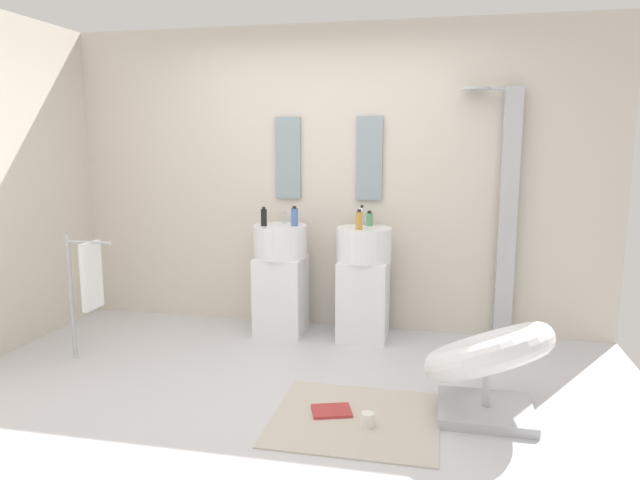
{
  "coord_description": "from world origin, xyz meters",
  "views": [
    {
      "loc": [
        0.99,
        -3.35,
        1.62
      ],
      "look_at": [
        0.15,
        0.55,
        0.95
      ],
      "focal_mm": 32.73,
      "sensor_mm": 36.0,
      "label": 1
    }
  ],
  "objects": [
    {
      "name": "ground_plane",
      "position": [
        0.0,
        0.0,
        -0.02
      ],
      "size": [
        4.8,
        3.6,
        0.04
      ],
      "primitive_type": "cube",
      "color": "silver"
    },
    {
      "name": "rear_partition",
      "position": [
        0.0,
        1.65,
        1.3
      ],
      "size": [
        4.8,
        0.1,
        2.6
      ],
      "primitive_type": "cube",
      "color": "beige",
      "rests_on": "ground_plane"
    },
    {
      "name": "pedestal_sink_left",
      "position": [
        -0.35,
        1.31,
        0.49
      ],
      "size": [
        0.45,
        0.45,
        1.03
      ],
      "color": "white",
      "rests_on": "ground_plane"
    },
    {
      "name": "pedestal_sink_right",
      "position": [
        0.35,
        1.31,
        0.49
      ],
      "size": [
        0.45,
        0.45,
        1.03
      ],
      "color": "white",
      "rests_on": "ground_plane"
    },
    {
      "name": "vanity_mirror_left",
      "position": [
        -0.35,
        1.58,
        1.48
      ],
      "size": [
        0.22,
        0.03,
        0.7
      ],
      "primitive_type": "cube",
      "color": "#8C9EA8"
    },
    {
      "name": "vanity_mirror_right",
      "position": [
        0.35,
        1.58,
        1.48
      ],
      "size": [
        0.22,
        0.03,
        0.7
      ],
      "primitive_type": "cube",
      "color": "#8C9EA8"
    },
    {
      "name": "shower_column",
      "position": [
        1.47,
        1.53,
        1.08
      ],
      "size": [
        0.49,
        0.24,
        2.05
      ],
      "color": "#B7BABF",
      "rests_on": "ground_plane"
    },
    {
      "name": "lounge_chair",
      "position": [
        1.27,
        0.07,
        0.35
      ],
      "size": [
        1.09,
        1.09,
        0.65
      ],
      "color": "#B7BABF",
      "rests_on": "ground_plane"
    },
    {
      "name": "towel_rack",
      "position": [
        -1.57,
        0.39,
        0.63
      ],
      "size": [
        0.37,
        0.22,
        0.95
      ],
      "color": "#B7BABF",
      "rests_on": "ground_plane"
    },
    {
      "name": "area_rug",
      "position": [
        0.52,
        -0.15,
        0.01
      ],
      "size": [
        0.98,
        0.89,
        0.01
      ],
      "primitive_type": "cube",
      "color": "beige",
      "rests_on": "ground_plane"
    },
    {
      "name": "magazine_red",
      "position": [
        0.36,
        -0.11,
        0.02
      ],
      "size": [
        0.28,
        0.24,
        0.02
      ],
      "primitive_type": "cube",
      "rotation": [
        0.0,
        0.0,
        0.32
      ],
      "color": "#B73838",
      "rests_on": "area_rug"
    },
    {
      "name": "coffee_mug",
      "position": [
        0.6,
        -0.24,
        0.05
      ],
      "size": [
        0.08,
        0.08,
        0.08
      ],
      "primitive_type": "cylinder",
      "color": "white",
      "rests_on": "area_rug"
    },
    {
      "name": "soap_bottle_blue",
      "position": [
        -0.23,
        1.3,
        1.01
      ],
      "size": [
        0.06,
        0.06,
        0.16
      ],
      "color": "#4C72B7",
      "rests_on": "pedestal_sink_left"
    },
    {
      "name": "soap_bottle_white",
      "position": [
        0.31,
        1.47,
        1.01
      ],
      "size": [
        0.04,
        0.04,
        0.17
      ],
      "color": "white",
      "rests_on": "pedestal_sink_right"
    },
    {
      "name": "soap_bottle_black",
      "position": [
        -0.47,
        1.24,
        1.01
      ],
      "size": [
        0.05,
        0.05,
        0.16
      ],
      "color": "black",
      "rests_on": "pedestal_sink_left"
    },
    {
      "name": "soap_bottle_green",
      "position": [
        0.38,
        1.43,
        0.99
      ],
      "size": [
        0.06,
        0.06,
        0.12
      ],
      "color": "#59996B",
      "rests_on": "pedestal_sink_right"
    },
    {
      "name": "soap_bottle_grey",
      "position": [
        -0.48,
        1.24,
        1.0
      ],
      "size": [
        0.04,
        0.04,
        0.14
      ],
      "color": "#99999E",
      "rests_on": "pedestal_sink_left"
    },
    {
      "name": "soap_bottle_amber",
      "position": [
        0.33,
        1.21,
        1.01
      ],
      "size": [
        0.05,
        0.05,
        0.16
      ],
      "color": "#C68C38",
      "rests_on": "pedestal_sink_right"
    }
  ]
}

